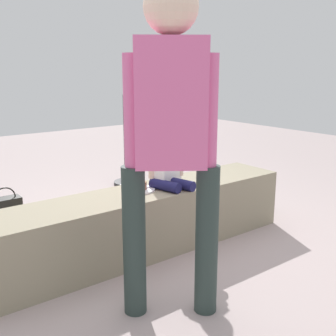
{
  "coord_description": "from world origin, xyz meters",
  "views": [
    {
      "loc": [
        -1.61,
        -2.38,
        1.33
      ],
      "look_at": [
        -0.07,
        -0.37,
        0.71
      ],
      "focal_mm": 44.55,
      "sensor_mm": 36.0,
      "label": 1
    }
  ],
  "objects": [
    {
      "name": "ground_plane",
      "position": [
        0.0,
        0.0,
        0.0
      ],
      "size": [
        12.0,
        12.0,
        0.0
      ],
      "primitive_type": "plane",
      "color": "#AA9796"
    },
    {
      "name": "railing_post",
      "position": [
        0.86,
        1.57,
        0.38
      ],
      "size": [
        0.36,
        0.36,
        1.03
      ],
      "color": "black",
      "rests_on": "ground_plane"
    },
    {
      "name": "handbag_black_leather",
      "position": [
        -0.62,
        1.3,
        0.1
      ],
      "size": [
        0.27,
        0.14,
        0.29
      ],
      "color": "black",
      "rests_on": "ground_plane"
    },
    {
      "name": "adult_standing",
      "position": [
        -0.34,
        -0.74,
        1.05
      ],
      "size": [
        0.44,
        0.38,
        1.74
      ],
      "color": "#293733",
      "rests_on": "ground_plane"
    },
    {
      "name": "water_bottle_near_gift",
      "position": [
        0.36,
        0.91,
        0.11
      ],
      "size": [
        0.06,
        0.06,
        0.24
      ],
      "color": "silver",
      "rests_on": "ground_plane"
    },
    {
      "name": "concrete_ledge",
      "position": [
        0.0,
        0.0,
        0.23
      ],
      "size": [
        2.41,
        0.46,
        0.46
      ],
      "primitive_type": "cube",
      "color": "gray",
      "rests_on": "ground_plane"
    },
    {
      "name": "child_seated",
      "position": [
        0.2,
        -0.01,
        0.67
      ],
      "size": [
        0.28,
        0.34,
        0.48
      ],
      "color": "#171747",
      "rests_on": "concrete_ledge"
    },
    {
      "name": "cake_plate",
      "position": [
        -0.02,
        0.03,
        0.48
      ],
      "size": [
        0.22,
        0.22,
        0.07
      ],
      "color": "white",
      "rests_on": "concrete_ledge"
    },
    {
      "name": "gift_bag",
      "position": [
        -0.17,
        0.58,
        0.14
      ],
      "size": [
        0.24,
        0.1,
        0.32
      ],
      "color": "gold",
      "rests_on": "ground_plane"
    },
    {
      "name": "party_cup_red",
      "position": [
        0.89,
        0.73,
        0.05
      ],
      "size": [
        0.09,
        0.09,
        0.11
      ],
      "primitive_type": "cylinder",
      "color": "red",
      "rests_on": "ground_plane"
    }
  ]
}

